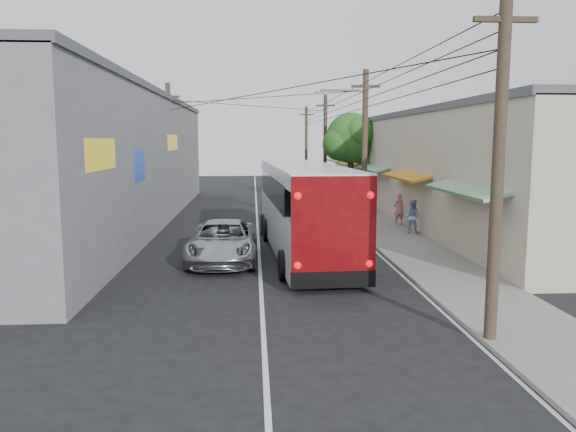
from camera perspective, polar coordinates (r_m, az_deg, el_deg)
name	(u,v)px	position (r m, az deg, el deg)	size (l,w,h in m)	color
ground	(263,320)	(14.86, -2.59, -10.49)	(120.00, 120.00, 0.00)	black
sidewalk	(362,215)	(35.07, 7.51, 0.13)	(3.00, 80.00, 0.12)	slate
building_right	(425,163)	(37.85, 13.72, 5.23)	(7.09, 40.00, 6.25)	beige
building_left	(105,158)	(33.18, -18.10, 5.62)	(7.20, 36.00, 7.25)	slate
utility_poles	(307,149)	(34.61, 1.99, 6.85)	(11.80, 45.28, 8.00)	#473828
street_tree	(352,140)	(40.76, 6.51, 7.70)	(4.40, 4.00, 6.60)	#3F2B19
coach_bus	(304,208)	(23.02, 1.60, 0.83)	(3.43, 12.76, 3.64)	silver
jeepney	(223,241)	(21.72, -6.64, -2.58)	(2.59, 5.61, 1.56)	#A9AAB0
parked_suv	(341,214)	(29.92, 5.45, 0.16)	(2.04, 5.03, 1.46)	#A4A4AC
parked_car_mid	(325,200)	(38.01, 3.74, 1.68)	(1.56, 3.88, 1.32)	black
parked_car_far	(305,190)	(43.56, 1.74, 2.66)	(1.72, 4.94, 1.63)	black
pedestrian_near	(399,209)	(30.73, 11.20, 0.66)	(0.61, 0.40, 1.67)	#CD6C99
pedestrian_far	(412,216)	(28.08, 12.51, -0.04)	(0.80, 0.63, 1.65)	#94A4D8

